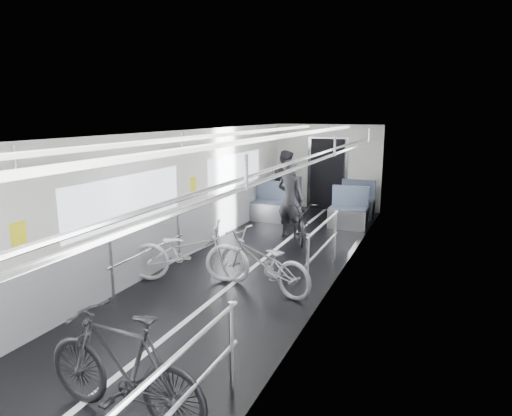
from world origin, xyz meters
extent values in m
cube|color=black|center=(0.00, 0.00, 0.00)|extent=(3.00, 14.00, 0.01)
cube|color=white|center=(0.00, 0.00, 2.40)|extent=(3.00, 14.00, 0.02)
cube|color=silver|center=(-1.50, 0.00, 1.20)|extent=(0.02, 14.00, 2.40)
cube|color=silver|center=(1.50, 0.00, 1.20)|extent=(0.02, 14.00, 2.40)
cube|color=silver|center=(0.00, 7.00, 1.20)|extent=(3.00, 0.02, 2.40)
cube|color=white|center=(0.00, 0.00, 0.01)|extent=(0.08, 13.80, 0.01)
cube|color=gray|center=(-1.47, 0.00, 0.45)|extent=(0.01, 13.90, 0.90)
cube|color=gray|center=(1.47, 0.00, 0.45)|extent=(0.01, 13.90, 0.90)
cube|color=white|center=(-1.47, 0.00, 1.40)|extent=(0.01, 10.80, 0.75)
cube|color=white|center=(1.47, 0.00, 1.40)|extent=(0.01, 10.80, 0.75)
cube|color=white|center=(-0.55, 0.00, 2.34)|extent=(0.14, 13.40, 0.05)
cube|color=white|center=(0.55, 0.00, 2.34)|extent=(0.14, 13.40, 0.05)
cube|color=black|center=(0.00, 6.94, 1.00)|extent=(0.95, 0.10, 2.00)
imported|color=silver|center=(-0.75, 0.51, 0.49)|extent=(1.98, 1.24, 0.98)
imported|color=black|center=(0.52, -2.72, 0.53)|extent=(1.77, 0.59, 1.05)
imported|color=#9B9B9F|center=(0.55, 0.56, 0.46)|extent=(1.87, 1.11, 0.93)
imported|color=black|center=(0.27, 3.57, 0.44)|extent=(1.13, 1.79, 0.89)
imported|color=black|center=(-0.02, 3.67, 0.87)|extent=(0.71, 0.55, 1.73)
imported|color=#2B2931|center=(-0.93, 6.02, 0.86)|extent=(1.00, 0.88, 1.73)
camera|label=1|loc=(2.99, -5.66, 2.72)|focal=32.00mm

